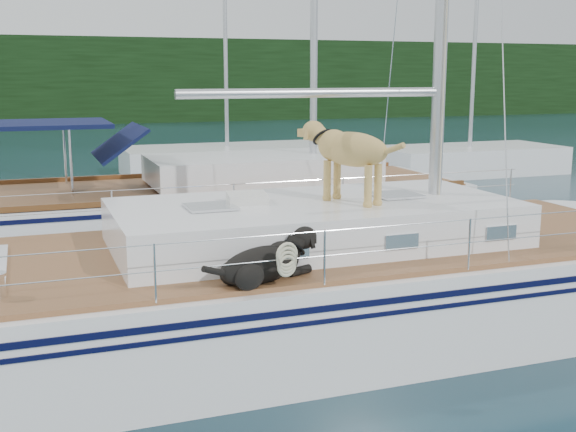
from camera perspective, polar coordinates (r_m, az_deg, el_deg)
name	(u,v)px	position (r m, az deg, el deg)	size (l,w,h in m)	color
ground	(258,340)	(9.64, -2.42, -9.79)	(120.00, 120.00, 0.00)	black
tree_line	(61,81)	(53.66, -17.50, 10.17)	(90.00, 3.00, 6.00)	black
shore_bank	(62,114)	(54.93, -17.42, 7.68)	(92.00, 1.00, 1.20)	#595147
main_sailboat	(265,290)	(9.44, -1.86, -5.86)	(12.00, 3.85, 14.01)	white
neighbor_sailboat	(213,209)	(15.44, -5.93, 0.57)	(11.00, 3.50, 13.30)	white
bg_boat_center	(227,160)	(25.66, -4.82, 4.41)	(7.20, 3.00, 11.65)	white
bg_boat_east	(469,160)	(26.30, 14.11, 4.29)	(6.40, 3.00, 11.65)	white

